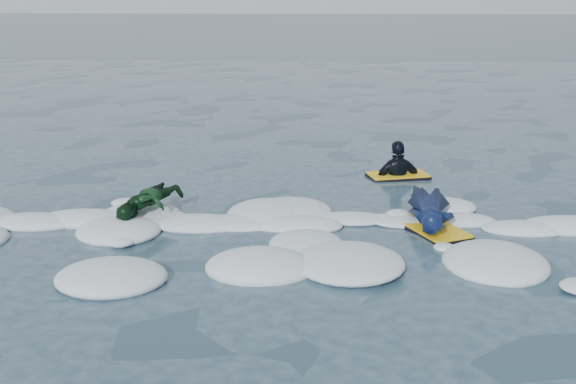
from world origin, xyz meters
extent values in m
plane|color=#1A3040|center=(0.00, 0.00, 0.00)|extent=(120.00, 120.00, 0.00)
cube|color=black|center=(2.08, 1.27, 0.04)|extent=(1.00, 1.22, 0.05)
cube|color=yellow|center=(2.08, 1.27, 0.07)|extent=(0.97, 1.19, 0.02)
imported|color=#0B1B4F|center=(2.08, 1.52, 0.23)|extent=(0.72, 1.65, 0.38)
cube|color=black|center=(-1.67, 1.35, 0.03)|extent=(0.75, 0.87, 0.04)
cube|color=yellow|center=(-1.67, 1.35, 0.06)|extent=(0.73, 0.85, 0.01)
cube|color=#163DAB|center=(-1.67, 1.35, 0.06)|extent=(0.49, 0.69, 0.00)
imported|color=#103D16|center=(-1.67, 1.55, 0.24)|extent=(0.99, 1.27, 0.43)
cube|color=black|center=(1.90, 3.89, 0.03)|extent=(1.09, 0.78, 0.05)
cube|color=yellow|center=(1.90, 3.89, 0.07)|extent=(1.07, 0.76, 0.02)
imported|color=black|center=(1.90, 3.89, -0.11)|extent=(0.92, 0.55, 1.47)
camera|label=1|loc=(0.62, -7.60, 3.17)|focal=45.00mm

